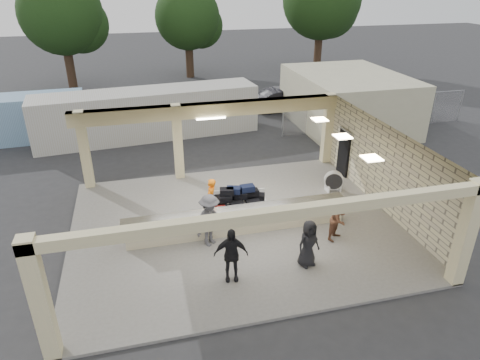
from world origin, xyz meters
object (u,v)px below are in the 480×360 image
object	(u,v)px
drum_fan	(334,181)
baggage_handler	(211,199)
container_white	(148,114)
luggage_cart	(237,200)
passenger_b	(231,255)
car_dark	(285,99)
car_white_b	(335,98)
passenger_a	(339,219)
passenger_c	(210,220)
baggage_counter	(238,220)
passenger_d	(308,243)
car_white_a	(307,98)

from	to	relation	value
drum_fan	baggage_handler	world-z (taller)	baggage_handler
container_white	luggage_cart	bearing A→B (deg)	-81.11
passenger_b	car_dark	bearing A→B (deg)	74.95
drum_fan	passenger_b	xyz separation A→B (m)	(-5.64, -4.73, 0.41)
container_white	passenger_b	bearing A→B (deg)	-89.06
luggage_cart	passenger_b	xyz separation A→B (m)	(-1.07, -3.57, 0.17)
baggage_handler	car_white_b	xyz separation A→B (m)	(11.22, 12.83, -0.17)
passenger_a	passenger_c	xyz separation A→B (m)	(-4.44, 0.74, 0.17)
baggage_handler	passenger_c	bearing A→B (deg)	20.24
baggage_handler	car_dark	bearing A→B (deg)	-177.93
car_white_b	drum_fan	bearing A→B (deg)	142.21
luggage_cart	passenger_c	distance (m)	2.07
passenger_a	container_white	bearing A→B (deg)	77.83
baggage_handler	passenger_a	world-z (taller)	baggage_handler
drum_fan	car_white_b	bearing A→B (deg)	85.28
baggage_counter	baggage_handler	xyz separation A→B (m)	(-0.77, 1.20, 0.34)
baggage_counter	passenger_b	world-z (taller)	passenger_b
luggage_cart	container_white	size ratio (longest dim) A/B	0.19
drum_fan	car_white_b	xyz separation A→B (m)	(5.67, 11.84, 0.18)
passenger_a	passenger_d	size ratio (longest dim) A/B	0.98
passenger_b	drum_fan	bearing A→B (deg)	49.43
baggage_counter	passenger_d	distance (m)	2.99
luggage_cart	passenger_b	world-z (taller)	passenger_b
luggage_cart	drum_fan	world-z (taller)	luggage_cart
container_white	drum_fan	bearing A→B (deg)	-57.48
baggage_counter	passenger_d	size ratio (longest dim) A/B	5.06
baggage_counter	car_white_b	distance (m)	17.50
car_dark	container_white	size ratio (longest dim) A/B	0.36
baggage_handler	car_dark	world-z (taller)	baggage_handler
luggage_cart	passenger_a	bearing A→B (deg)	-29.18
passenger_d	passenger_c	bearing A→B (deg)	129.54
baggage_counter	drum_fan	size ratio (longest dim) A/B	9.05
car_dark	container_white	distance (m)	9.98
car_white_b	container_white	distance (m)	13.24
passenger_c	car_dark	distance (m)	17.10
baggage_handler	container_white	size ratio (longest dim) A/B	0.13
passenger_b	passenger_c	size ratio (longest dim) A/B	0.93
passenger_b	passenger_d	xyz separation A→B (m)	(2.55, 0.10, -0.09)
baggage_handler	container_white	distance (m)	10.37
passenger_a	passenger_b	world-z (taller)	passenger_b
baggage_counter	container_white	world-z (taller)	container_white
baggage_counter	passenger_b	distance (m)	2.70
baggage_handler	passenger_c	xyz separation A→B (m)	(-0.36, -1.72, 0.13)
luggage_cart	car_dark	size ratio (longest dim) A/B	0.53
car_white_a	drum_fan	bearing A→B (deg)	-173.21
passenger_a	passenger_c	bearing A→B (deg)	133.63
passenger_c	car_dark	size ratio (longest dim) A/B	0.42
passenger_a	car_white_a	world-z (taller)	passenger_a
baggage_handler	car_dark	xyz separation A→B (m)	(7.71, 13.36, -0.18)
luggage_cart	drum_fan	xyz separation A→B (m)	(4.57, 1.15, -0.25)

